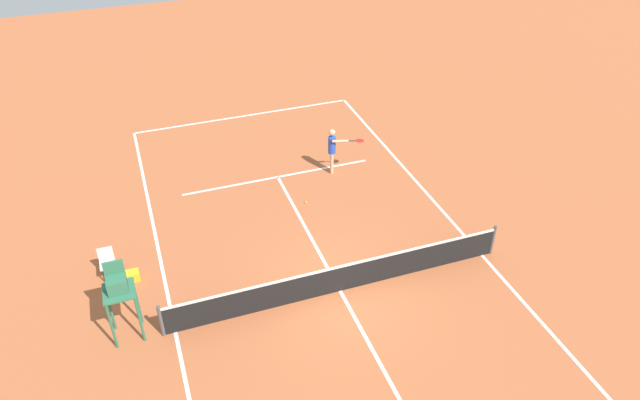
{
  "coord_description": "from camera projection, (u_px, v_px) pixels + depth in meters",
  "views": [
    {
      "loc": [
        4.79,
        11.71,
        12.11
      ],
      "look_at": [
        -0.61,
        -3.45,
        0.8
      ],
      "focal_mm": 33.41,
      "sensor_mm": 36.0,
      "label": 1
    }
  ],
  "objects": [
    {
      "name": "court_lines",
      "position": [
        340.0,
        291.0,
        17.3
      ],
      "size": [
        9.61,
        23.64,
        0.01
      ],
      "color": "white",
      "rests_on": "ground"
    },
    {
      "name": "player_serving",
      "position": [
        333.0,
        147.0,
        21.96
      ],
      "size": [
        1.25,
        0.86,
        1.81
      ],
      "rotation": [
        0.0,
        0.0,
        1.28
      ],
      "color": "#D8A884",
      "rests_on": "ground"
    },
    {
      "name": "ground_plane",
      "position": [
        340.0,
        291.0,
        17.31
      ],
      "size": [
        60.0,
        60.0,
        0.0
      ],
      "primitive_type": "plane",
      "color": "#AD5933"
    },
    {
      "name": "courtside_chair_mid",
      "position": [
        107.0,
        262.0,
        17.55
      ],
      "size": [
        0.44,
        0.46,
        0.95
      ],
      "color": "#262626",
      "rests_on": "ground"
    },
    {
      "name": "umpire_chair",
      "position": [
        119.0,
        290.0,
        15.03
      ],
      "size": [
        0.8,
        0.8,
        2.41
      ],
      "color": "#2D6B4C",
      "rests_on": "ground"
    },
    {
      "name": "tennis_net",
      "position": [
        340.0,
        278.0,
        17.02
      ],
      "size": [
        10.21,
        0.1,
        1.07
      ],
      "color": "#4C4C51",
      "rests_on": "ground"
    },
    {
      "name": "tennis_ball",
      "position": [
        306.0,
        202.0,
        20.89
      ],
      "size": [
        0.07,
        0.07,
        0.07
      ],
      "primitive_type": "sphere",
      "color": "#CCE033",
      "rests_on": "ground"
    },
    {
      "name": "equipment_bag",
      "position": [
        126.0,
        277.0,
        17.55
      ],
      "size": [
        0.76,
        0.32,
        0.3
      ],
      "primitive_type": "cube",
      "color": "yellow",
      "rests_on": "ground"
    }
  ]
}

